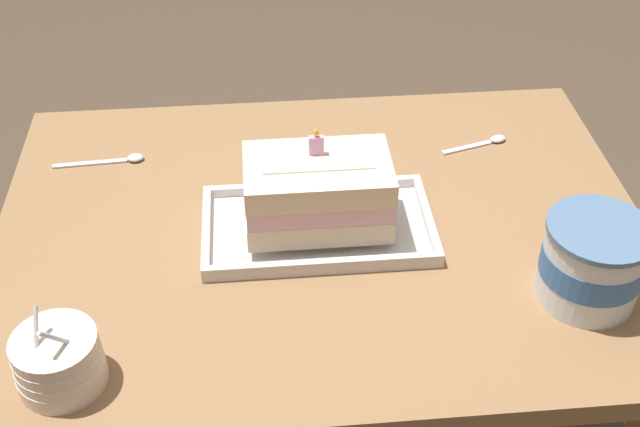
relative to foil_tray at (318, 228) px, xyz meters
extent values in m
cube|color=olive|center=(0.01, 0.01, -0.03)|extent=(1.02, 0.76, 0.04)
cube|color=olive|center=(-0.44, 0.33, -0.40)|extent=(0.06, 0.06, 0.71)
cube|color=olive|center=(0.46, 0.33, -0.40)|extent=(0.06, 0.06, 0.71)
cube|color=silver|center=(0.00, 0.00, 0.00)|extent=(0.36, 0.20, 0.01)
cube|color=silver|center=(0.00, -0.09, 0.01)|extent=(0.36, 0.01, 0.02)
cube|color=silver|center=(0.00, 0.09, 0.01)|extent=(0.36, 0.01, 0.02)
cube|color=silver|center=(-0.17, 0.00, 0.01)|extent=(0.01, 0.18, 0.02)
cube|color=silver|center=(0.17, 0.00, 0.01)|extent=(0.01, 0.18, 0.02)
cube|color=beige|center=(0.00, 0.00, 0.04)|extent=(0.22, 0.14, 0.04)
cube|color=beige|center=(0.00, 0.00, 0.07)|extent=(0.22, 0.14, 0.03)
cube|color=beige|center=(0.00, 0.00, 0.10)|extent=(0.22, 0.14, 0.04)
cube|color=white|center=(0.00, -0.01, 0.12)|extent=(0.16, 0.02, 0.00)
cube|color=#E099C6|center=(0.00, 0.02, 0.14)|extent=(0.02, 0.01, 0.03)
ellipsoid|color=yellow|center=(0.00, 0.02, 0.16)|extent=(0.01, 0.01, 0.01)
cylinder|color=silver|center=(-0.35, -0.26, 0.01)|extent=(0.11, 0.11, 0.02)
cylinder|color=silver|center=(-0.35, -0.26, 0.02)|extent=(0.11, 0.11, 0.02)
cylinder|color=silver|center=(-0.35, -0.26, 0.04)|extent=(0.11, 0.11, 0.02)
cylinder|color=silver|center=(-0.35, -0.26, 0.06)|extent=(0.11, 0.11, 0.02)
cylinder|color=silver|center=(-0.37, -0.26, 0.08)|extent=(0.01, 0.05, 0.06)
cylinder|color=silver|center=(-0.34, -0.28, 0.08)|extent=(0.04, 0.04, 0.06)
cylinder|color=white|center=(0.36, -0.17, 0.05)|extent=(0.14, 0.14, 0.12)
cylinder|color=#386BB2|center=(0.36, -0.17, 0.06)|extent=(0.14, 0.14, 0.04)
cylinder|color=slate|center=(0.36, -0.17, 0.11)|extent=(0.15, 0.15, 0.01)
ellipsoid|color=silver|center=(0.34, 0.22, 0.00)|extent=(0.03, 0.03, 0.01)
cube|color=silver|center=(0.28, 0.20, -0.01)|extent=(0.10, 0.04, 0.00)
ellipsoid|color=silver|center=(-0.30, 0.22, 0.00)|extent=(0.03, 0.02, 0.01)
cube|color=silver|center=(-0.38, 0.21, -0.01)|extent=(0.13, 0.02, 0.00)
camera|label=1|loc=(-0.08, -0.96, 0.82)|focal=45.74mm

